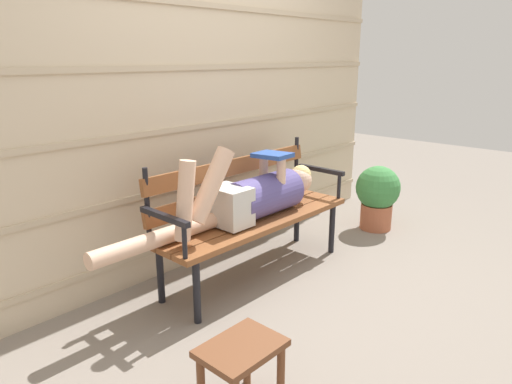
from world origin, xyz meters
TOP-DOWN VIEW (x-y plane):
  - ground_plane at (0.00, 0.00)m, footprint 12.00×12.00m
  - house_siding at (0.00, 0.67)m, footprint 4.13×0.08m
  - park_bench at (-0.00, 0.21)m, footprint 1.56×0.46m
  - reclining_person at (-0.06, 0.15)m, footprint 1.77×0.28m
  - footstool at (-1.02, -0.70)m, footprint 0.35×0.26m
  - potted_plant at (1.40, -0.02)m, footprint 0.39×0.39m

SIDE VIEW (x-z plane):
  - ground_plane at x=0.00m, z-range 0.00..0.00m
  - footstool at x=-1.02m, z-range 0.09..0.42m
  - potted_plant at x=1.40m, z-range 0.03..0.60m
  - park_bench at x=0.00m, z-range 0.04..0.91m
  - reclining_person at x=-0.06m, z-range 0.31..0.87m
  - house_siding at x=0.00m, z-range 0.00..2.43m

